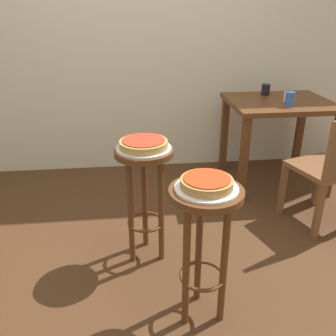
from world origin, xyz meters
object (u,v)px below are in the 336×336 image
cup_far_edge (266,90)px  pizza_middle (144,144)px  stool_foreground (204,229)px  condiment_shaker (286,97)px  wooden_chair (332,167)px  serving_plate_middle (144,148)px  cup_near_edge (290,99)px  serving_plate_foreground (206,188)px  pizza_foreground (207,183)px  dining_table (278,116)px  stool_middle (145,182)px

cup_far_edge → pizza_middle: bearing=-134.9°
stool_foreground → condiment_shaker: (0.96, 1.40, 0.28)m
stool_foreground → wooden_chair: wooden_chair is taller
serving_plate_middle → cup_near_edge: bearing=31.8°
serving_plate_foreground → wooden_chair: 1.31m
condiment_shaker → stool_foreground: bearing=-124.4°
serving_plate_foreground → wooden_chair: (1.05, 0.73, -0.27)m
stool_foreground → pizza_middle: pizza_middle is taller
pizza_foreground → condiment_shaker: bearing=55.6°
stool_foreground → pizza_foreground: 0.24m
stool_foreground → condiment_shaker: size_ratio=8.70×
pizza_middle → stool_foreground: bearing=-64.2°
cup_near_edge → cup_far_edge: bearing=96.1°
stool_foreground → dining_table: 1.73m
stool_middle → cup_far_edge: cup_far_edge is taller
serving_plate_foreground → pizza_foreground: 0.03m
dining_table → stool_foreground: bearing=-122.7°
pizza_foreground → cup_near_edge: 1.56m
serving_plate_middle → cup_far_edge: cup_far_edge is taller
dining_table → condiment_shaker: (0.03, -0.05, 0.18)m
pizza_middle → wooden_chair: wooden_chair is taller
cup_near_edge → serving_plate_middle: bearing=-148.2°
stool_middle → pizza_middle: bearing=0.0°
serving_plate_foreground → cup_far_edge: cup_far_edge is taller
pizza_foreground → dining_table: bearing=57.3°
serving_plate_foreground → stool_middle: 0.62m
pizza_foreground → cup_near_edge: cup_near_edge is taller
stool_middle → wooden_chair: wooden_chair is taller
cup_far_edge → wooden_chair: cup_far_edge is taller
pizza_foreground → stool_middle: pizza_foreground is taller
condiment_shaker → stool_middle: bearing=-144.2°
pizza_middle → cup_near_edge: cup_near_edge is taller
stool_foreground → cup_near_edge: 1.59m
pizza_middle → cup_near_edge: 1.39m
pizza_foreground → dining_table: pizza_foreground is taller
serving_plate_foreground → serving_plate_middle: size_ratio=0.91×
serving_plate_foreground → serving_plate_middle: 0.58m
serving_plate_middle → cup_far_edge: (1.13, 1.14, 0.07)m
stool_foreground → pizza_middle: 0.63m
serving_plate_foreground → condiment_shaker: condiment_shaker is taller
stool_middle → cup_near_edge: (1.18, 0.73, 0.29)m
dining_table → cup_far_edge: size_ratio=8.79×
pizza_foreground → condiment_shaker: 1.70m
pizza_foreground → cup_near_edge: (0.92, 1.26, 0.05)m
serving_plate_foreground → pizza_foreground: (0.00, 0.00, 0.03)m
stool_foreground → cup_near_edge: (0.92, 1.26, 0.29)m
pizza_foreground → cup_far_edge: cup_far_edge is taller
cup_near_edge → wooden_chair: (0.13, -0.52, -0.35)m
cup_far_edge → wooden_chair: bearing=-79.6°
stool_foreground → serving_plate_middle: serving_plate_middle is taller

